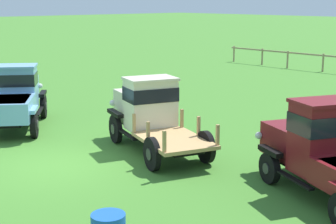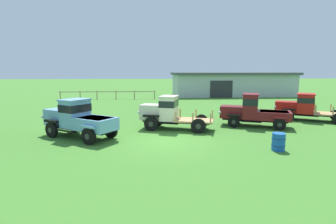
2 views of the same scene
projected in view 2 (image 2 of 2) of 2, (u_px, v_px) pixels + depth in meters
The scene contains 8 objects.
ground_plane at pixel (167, 141), 13.97m from camera, with size 240.00×240.00×0.00m, color #3D7528.
farm_shed at pixel (231, 84), 40.71m from camera, with size 18.21×8.29×3.52m.
paddock_fence at pixel (108, 93), 34.80m from camera, with size 12.64×0.43×1.13m.
vintage_truck_second_in_line at pixel (78, 118), 14.61m from camera, with size 4.68×3.87×2.16m.
vintage_truck_midrow_center at pixel (167, 112), 16.76m from camera, with size 4.93×2.95×2.15m.
vintage_truck_far_side at pixel (253, 111), 17.62m from camera, with size 4.78×3.21×2.20m.
vintage_truck_back_of_row at pixel (303, 106), 19.92m from camera, with size 5.18×3.98×2.03m.
oil_drum_beside_row at pixel (278, 142), 12.26m from camera, with size 0.63×0.63×0.83m.
Camera 2 is at (-1.04, -13.53, 3.67)m, focal length 28.00 mm.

